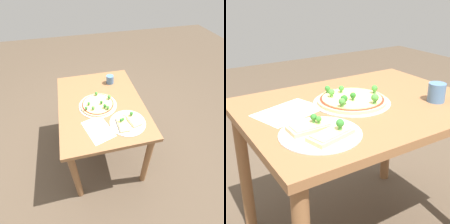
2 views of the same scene
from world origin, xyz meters
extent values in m
plane|color=brown|center=(0.00, 0.00, 0.00)|extent=(8.00, 8.00, 0.00)
cube|color=brown|center=(0.00, 0.00, 0.75)|extent=(1.08, 0.80, 0.04)
cylinder|color=brown|center=(-0.48, -0.34, 0.37)|extent=(0.06, 0.06, 0.74)
cylinder|color=brown|center=(0.48, -0.34, 0.37)|extent=(0.06, 0.06, 0.74)
cylinder|color=brown|center=(-0.48, 0.34, 0.37)|extent=(0.06, 0.06, 0.74)
cylinder|color=brown|center=(0.48, 0.34, 0.37)|extent=(0.06, 0.06, 0.74)
cylinder|color=#B7B7BC|center=(-0.03, 0.03, 0.77)|extent=(0.36, 0.36, 0.00)
cylinder|color=#E5C17F|center=(-0.03, 0.03, 0.78)|extent=(0.32, 0.32, 0.01)
cylinder|color=#A82D1E|center=(-0.03, 0.03, 0.79)|extent=(0.30, 0.30, 0.00)
cylinder|color=#EFD684|center=(-0.03, 0.03, 0.79)|extent=(0.28, 0.28, 0.00)
sphere|color=#286B23|center=(-0.04, 0.00, 0.82)|extent=(0.03, 0.03, 0.03)
cylinder|color=#37742D|center=(-0.04, 0.00, 0.80)|extent=(0.01, 0.01, 0.01)
sphere|color=#479338|center=(-0.10, 0.09, 0.82)|extent=(0.03, 0.03, 0.03)
cylinder|color=#51973E|center=(-0.10, 0.09, 0.80)|extent=(0.01, 0.01, 0.01)
sphere|color=#479338|center=(-0.13, -0.04, 0.82)|extent=(0.03, 0.03, 0.03)
cylinder|color=#51973E|center=(-0.13, -0.04, 0.80)|extent=(0.01, 0.01, 0.01)
sphere|color=#3D8933|center=(-0.03, 0.12, 0.82)|extent=(0.03, 0.03, 0.03)
cylinder|color=#488E3A|center=(-0.03, 0.12, 0.80)|extent=(0.01, 0.01, 0.01)
sphere|color=#337A2D|center=(-0.09, 0.15, 0.82)|extent=(0.03, 0.03, 0.03)
cylinder|color=#3F8136|center=(-0.09, 0.15, 0.80)|extent=(0.01, 0.01, 0.01)
sphere|color=#3D8933|center=(0.10, 0.02, 0.82)|extent=(0.03, 0.03, 0.03)
cylinder|color=#488E3A|center=(0.10, 0.02, 0.80)|extent=(0.01, 0.01, 0.01)
sphere|color=#479338|center=(0.01, -0.09, 0.83)|extent=(0.03, 0.03, 0.03)
cylinder|color=#51973E|center=(0.01, -0.09, 0.80)|extent=(0.02, 0.02, 0.02)
sphere|color=#286B23|center=(-0.10, -0.02, 0.82)|extent=(0.03, 0.03, 0.03)
cylinder|color=#37742D|center=(-0.10, -0.02, 0.80)|extent=(0.01, 0.01, 0.01)
cylinder|color=#B7B7BC|center=(-0.31, -0.17, 0.77)|extent=(0.31, 0.31, 0.00)
cube|color=#E5C17F|center=(-0.29, -0.22, 0.78)|extent=(0.19, 0.12, 0.02)
cube|color=#EFD684|center=(-0.29, -0.22, 0.79)|extent=(0.16, 0.10, 0.00)
sphere|color=#337A2D|center=(-0.26, -0.22, 0.82)|extent=(0.03, 0.03, 0.03)
cylinder|color=#3F8136|center=(-0.26, -0.22, 0.80)|extent=(0.01, 0.01, 0.01)
cube|color=#E5C17F|center=(-0.33, -0.12, 0.78)|extent=(0.17, 0.09, 0.02)
cube|color=#EFD684|center=(-0.33, -0.12, 0.79)|extent=(0.14, 0.07, 0.00)
sphere|color=#3D8933|center=(-0.29, -0.14, 0.82)|extent=(0.02, 0.02, 0.02)
cylinder|color=#488E3A|center=(-0.29, -0.14, 0.80)|extent=(0.01, 0.01, 0.01)
sphere|color=#337A2D|center=(-0.31, -0.12, 0.82)|extent=(0.03, 0.03, 0.03)
cylinder|color=#3F8136|center=(-0.31, -0.12, 0.80)|extent=(0.01, 0.01, 0.01)
cylinder|color=#4C7099|center=(0.31, -0.17, 0.82)|extent=(0.08, 0.08, 0.09)
cube|color=white|center=(-0.32, 0.08, 0.77)|extent=(0.32, 0.26, 0.00)
camera|label=1|loc=(-1.26, 0.20, 1.87)|focal=28.00mm
camera|label=2|loc=(-0.80, -1.07, 1.29)|focal=50.00mm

